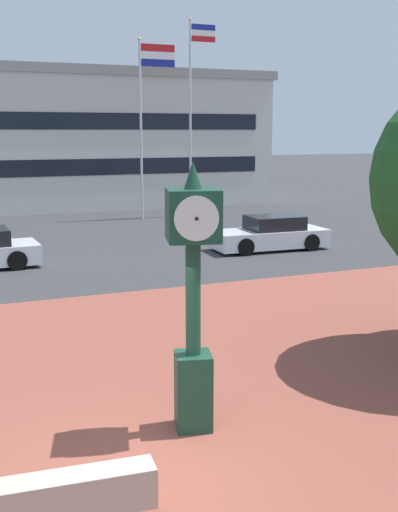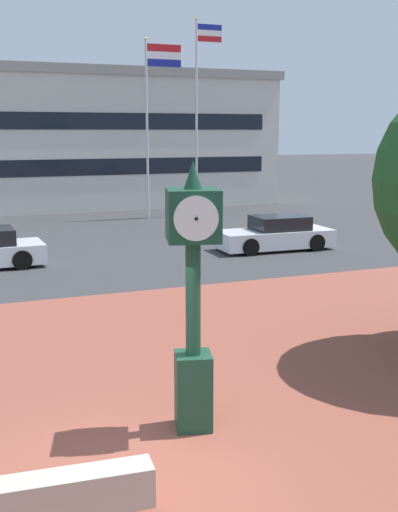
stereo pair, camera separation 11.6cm
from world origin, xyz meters
name	(u,v)px [view 1 (the left image)]	position (x,y,z in m)	size (l,w,h in m)	color
ground_plane	(131,479)	(0.00, 0.00, 0.00)	(200.00, 200.00, 0.00)	#38383A
plaza_brick_paving	(85,399)	(0.00, 2.71, 0.00)	(44.00, 13.41, 0.01)	brown
planter_wall	(17,504)	(-1.46, -0.42, 0.25)	(3.20, 0.40, 0.50)	#ADA393
street_clock	(193,291)	(1.29, 1.06, 2.13)	(0.90, 0.93, 4.00)	#19422D
car_street_near	(270,235)	(9.47, 13.64, 0.57)	(4.41, 1.91, 1.28)	silver
flagpole_primary	(145,111)	(7.83, 23.77, 5.41)	(1.89, 0.14, 8.90)	silver
flagpole_secondary	(192,106)	(10.35, 23.77, 5.68)	(1.44, 0.14, 9.97)	silver
civic_building	(63,138)	(5.55, 33.93, 3.97)	(23.48, 13.20, 7.92)	beige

